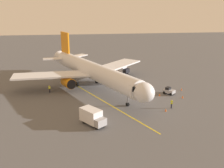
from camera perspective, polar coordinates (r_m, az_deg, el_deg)
The scene contains 12 objects.
ground_plane at distance 63.98m, azimuth -2.62°, elevation -0.00°, with size 220.00×220.00×0.00m, color #565659.
apron_lead_in_line at distance 55.50m, azimuth -3.64°, elevation -2.72°, with size 0.24×40.00×0.01m, color yellow.
airplane at distance 60.30m, azimuth -4.28°, elevation 2.85°, with size 31.81×37.91×11.50m.
ground_crew_marshaller at distance 50.23m, azimuth 12.87°, elevation -4.23°, with size 0.45×0.35×1.71m.
ground_crew_wing_walker at distance 59.13m, azimuth -13.47°, elevation -1.01°, with size 0.47×0.44×1.71m.
box_truck_near_nose at distance 73.42m, azimuth 1.91°, elevation 3.38°, with size 4.68×4.58×2.62m.
box_truck_portside at distance 42.49m, azimuth -4.25°, elevation -7.13°, with size 4.32×4.85×2.62m.
tug_starboard_side at distance 58.00m, azimuth 12.32°, elevation -1.48°, with size 2.65×2.72×1.50m.
safety_cone_nose_left at distance 56.30m, azimuth 15.15°, elevation -2.72°, with size 0.32×0.32×0.55m, color #F2590F.
safety_cone_nose_right at distance 48.85m, azimuth 11.66°, elevation -5.55°, with size 0.32×0.32×0.55m, color #F2590F.
safety_cone_wing_port at distance 61.27m, azimuth 14.93°, elevation -1.09°, with size 0.32×0.32×0.55m, color #F2590F.
safety_cone_wing_starboard at distance 56.47m, azimuth 10.35°, elevation -2.33°, with size 0.32×0.32×0.55m, color #F2590F.
Camera 1 is at (5.43, 60.92, 18.78)m, focal length 41.94 mm.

